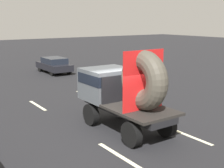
% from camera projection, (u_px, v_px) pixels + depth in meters
% --- Properties ---
extents(ground_plane, '(120.00, 120.00, 0.00)m').
position_uv_depth(ground_plane, '(125.00, 132.00, 12.35)').
color(ground_plane, black).
extents(flatbed_truck, '(2.02, 4.51, 3.38)m').
position_uv_depth(flatbed_truck, '(122.00, 88.00, 12.40)').
color(flatbed_truck, black).
rests_on(flatbed_truck, ground_plane).
extents(distant_sedan, '(1.72, 4.00, 1.31)m').
position_uv_depth(distant_sedan, '(54.00, 65.00, 25.78)').
color(distant_sedan, black).
rests_on(distant_sedan, ground_plane).
extents(lane_dash_left_near, '(0.16, 2.68, 0.01)m').
position_uv_depth(lane_dash_left_near, '(122.00, 157.00, 10.06)').
color(lane_dash_left_near, beige).
rests_on(lane_dash_left_near, ground_plane).
extents(lane_dash_left_far, '(0.16, 2.16, 0.01)m').
position_uv_depth(lane_dash_left_far, '(38.00, 105.00, 16.07)').
color(lane_dash_left_far, beige).
rests_on(lane_dash_left_far, ground_plane).
extents(lane_dash_right_near, '(0.16, 2.13, 0.01)m').
position_uv_depth(lane_dash_right_near, '(190.00, 136.00, 11.85)').
color(lane_dash_right_near, beige).
rests_on(lane_dash_right_near, ground_plane).
extents(lane_dash_right_far, '(0.16, 2.63, 0.01)m').
position_uv_depth(lane_dash_right_far, '(87.00, 95.00, 18.23)').
color(lane_dash_right_far, beige).
rests_on(lane_dash_right_far, ground_plane).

